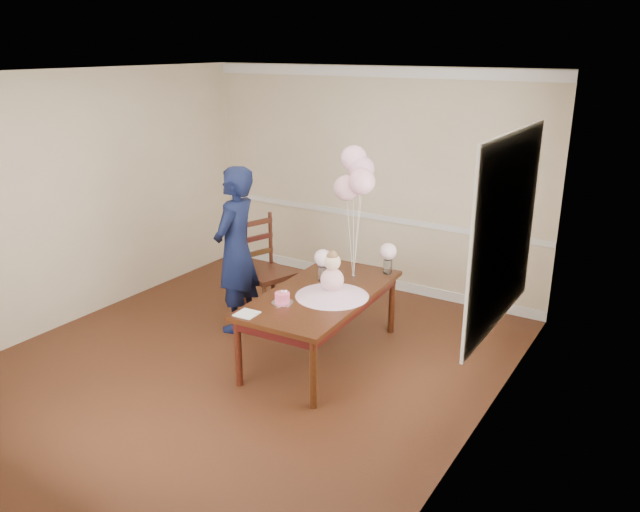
{
  "coord_description": "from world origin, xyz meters",
  "views": [
    {
      "loc": [
        3.47,
        -4.21,
        2.93
      ],
      "look_at": [
        0.54,
        0.47,
        1.05
      ],
      "focal_mm": 35.0,
      "sensor_mm": 36.0,
      "label": 1
    }
  ],
  "objects_px": {
    "dining_table_top": "(322,294)",
    "woman": "(236,250)",
    "birthday_cake": "(282,298)",
    "dining_chair_seat": "(268,274)"
  },
  "relations": [
    {
      "from": "dining_table_top",
      "to": "birthday_cake",
      "type": "xyz_separation_m",
      "value": [
        -0.16,
        -0.42,
        0.08
      ]
    },
    {
      "from": "dining_chair_seat",
      "to": "woman",
      "type": "height_order",
      "value": "woman"
    },
    {
      "from": "dining_chair_seat",
      "to": "woman",
      "type": "relative_size",
      "value": 0.28
    },
    {
      "from": "dining_table_top",
      "to": "woman",
      "type": "bearing_deg",
      "value": 172.02
    },
    {
      "from": "dining_table_top",
      "to": "birthday_cake",
      "type": "distance_m",
      "value": 0.46
    },
    {
      "from": "woman",
      "to": "dining_table_top",
      "type": "bearing_deg",
      "value": 74.49
    },
    {
      "from": "dining_table_top",
      "to": "woman",
      "type": "relative_size",
      "value": 1.03
    },
    {
      "from": "dining_table_top",
      "to": "dining_chair_seat",
      "type": "distance_m",
      "value": 1.16
    },
    {
      "from": "dining_chair_seat",
      "to": "woman",
      "type": "xyz_separation_m",
      "value": [
        -0.1,
        -0.42,
        0.39
      ]
    },
    {
      "from": "dining_table_top",
      "to": "woman",
      "type": "xyz_separation_m",
      "value": [
        -1.12,
        0.1,
        0.22
      ]
    }
  ]
}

